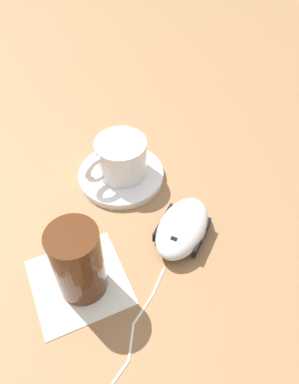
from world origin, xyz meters
TOP-DOWN VIEW (x-y plane):
  - ground_plane at (0.00, 0.00)m, footprint 3.00×3.00m
  - saucer at (0.10, -0.03)m, footprint 0.14×0.14m
  - coffee_cup at (0.10, -0.03)m, footprint 0.08×0.11m
  - computer_mouse at (-0.05, -0.04)m, footprint 0.12×0.13m
  - mouse_cable at (-0.14, 0.10)m, footprint 0.13×0.18m
  - napkin_under_glass at (-0.03, 0.12)m, footprint 0.14×0.14m
  - drinking_glass at (-0.04, 0.11)m, footprint 0.06×0.06m

SIDE VIEW (x-z plane):
  - ground_plane at x=0.00m, z-range 0.00..0.00m
  - napkin_under_glass at x=-0.03m, z-range 0.00..0.00m
  - mouse_cable at x=-0.14m, z-range 0.00..0.00m
  - saucer at x=0.10m, z-range 0.00..0.01m
  - computer_mouse at x=-0.05m, z-range 0.00..0.04m
  - coffee_cup at x=0.10m, z-range 0.01..0.07m
  - drinking_glass at x=-0.04m, z-range 0.00..0.11m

